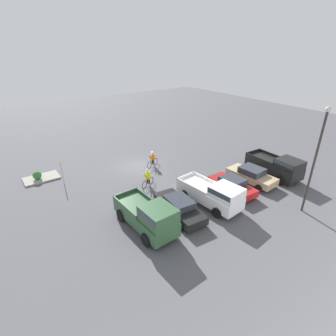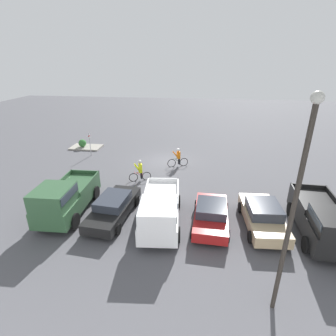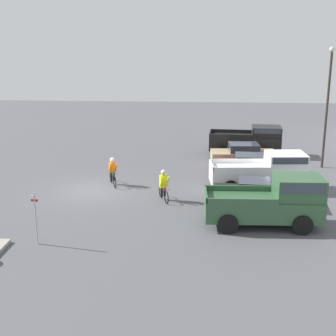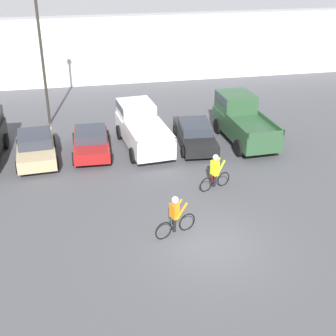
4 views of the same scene
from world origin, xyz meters
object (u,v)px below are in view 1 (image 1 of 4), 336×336
Objects in this scene: fire_lane_sign at (62,170)px; shrub at (37,175)px; sedan_1 at (232,185)px; pickup_truck_1 at (214,194)px; cyclist_0 at (148,177)px; sedan_2 at (179,207)px; sedan_0 at (251,175)px; pickup_truck_2 at (149,216)px; cyclist_1 at (152,159)px; lamppost at (316,155)px; pickup_truck_0 at (277,166)px.

shrub is (1.77, -2.03, -0.83)m from fire_lane_sign.
pickup_truck_1 is (2.76, 0.58, 0.41)m from sedan_1.
fire_lane_sign reaches higher than cyclist_0.
sedan_1 reaches higher than sedan_2.
sedan_0 is 11.20m from pickup_truck_2.
sedan_1 is at bearing 179.34° from sedan_2.
pickup_truck_1 is 7.11× the size of shrub.
cyclist_0 is 0.76× the size of fire_lane_sign.
cyclist_1 is 8.67m from fire_lane_sign.
sedan_2 is 6.34× the size of shrub.
fire_lane_sign is (5.55, -9.80, 0.70)m from sedan_2.
sedan_2 is at bearing 0.94° from sedan_0.
lamppost is at bearing 155.87° from pickup_truck_2.
fire_lane_sign is 2.93× the size of shrub.
fire_lane_sign is at bearing -38.92° from cyclist_0.
cyclist_1 is (2.65, -8.28, 0.16)m from sedan_1.
pickup_truck_0 is 8.34m from pickup_truck_1.
lamppost is (-13.40, 14.88, 3.18)m from fire_lane_sign.
sedan_1 is at bearing 107.74° from cyclist_1.
sedan_1 is 0.54× the size of lamppost.
pickup_truck_2 reaches higher than pickup_truck_1.
pickup_truck_1 is 2.43× the size of fire_lane_sign.
lamppost is (-7.46, 10.07, 3.68)m from cyclist_0.
cyclist_1 reaches higher than sedan_2.
sedan_2 is 11.29m from fire_lane_sign.
lamppost is (0.55, 5.21, 3.83)m from sedan_0.
pickup_truck_0 is 6.59m from lamppost.
pickup_truck_2 is 3.09× the size of cyclist_1.
pickup_truck_2 is at bearing 59.12° from cyclist_0.
sedan_2 is (8.40, 0.14, -0.04)m from sedan_0.
cyclist_1 reaches higher than sedan_1.
cyclist_0 is 13.06m from lamppost.
pickup_truck_0 is at bearing 175.26° from sedan_1.
cyclist_0 is at bearing -31.28° from sedan_0.
pickup_truck_2 is 0.67× the size of lamppost.
fire_lane_sign reaches higher than pickup_truck_1.
pickup_truck_2 reaches higher than pickup_truck_0.
lamppost is at bearing 114.19° from sedan_1.
cyclist_0 is at bearing 138.47° from shrub.
fire_lane_sign is (5.95, -4.80, 0.50)m from cyclist_0.
cyclist_0 is at bearing -94.51° from sedan_2.
sedan_1 is 0.81× the size of pickup_truck_2.
lamppost is (-4.90, 13.29, 3.70)m from cyclist_1.
cyclist_1 is 14.64m from lamppost.
fire_lane_sign is at bearing -34.71° from sedan_0.
sedan_1 reaches higher than shrub.
fire_lane_sign reaches higher than sedan_0.
sedan_0 reaches higher than shrub.
pickup_truck_2 is at bearing 2.29° from sedan_0.
shrub is at bearing -19.39° from cyclist_1.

